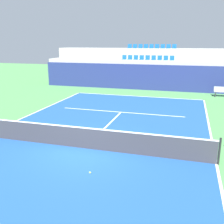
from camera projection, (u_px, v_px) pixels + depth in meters
ground_plane at (84, 148)px, 11.52m from camera, size 80.00×80.00×0.00m
court_surface at (84, 148)px, 11.52m from camera, size 11.00×24.00×0.01m
baseline_far at (137, 96)px, 22.58m from camera, size 11.00×0.10×0.00m
sideline_right at (217, 164)px, 10.01m from camera, size 0.10×24.00×0.00m
service_line_far at (121, 112)px, 17.44m from camera, size 8.26×0.10×0.00m
centre_service_line at (106, 126)px, 14.48m from camera, size 0.10×6.40×0.00m
back_wall at (144, 77)px, 25.42m from camera, size 20.81×0.30×2.44m
stands_tier_lower at (147, 74)px, 26.63m from camera, size 20.81×2.40×2.80m
stands_tier_upper at (150, 66)px, 28.71m from camera, size 20.81×2.40×3.88m
seating_row_lower at (147, 59)px, 26.32m from camera, size 5.27×0.44×0.44m
seating_row_upper at (151, 47)px, 28.26m from camera, size 5.27×0.44×0.44m
tennis_net at (84, 138)px, 11.39m from camera, size 11.08×0.08×1.07m
player_bench at (223, 91)px, 22.26m from camera, size 1.50×0.40×0.85m
tennis_ball_0 at (90, 173)px, 9.30m from camera, size 0.07×0.07×0.07m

